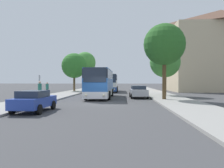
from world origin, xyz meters
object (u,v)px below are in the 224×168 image
(bus_middle, at_px, (110,83))
(pedestrian_waiting_far, at_px, (47,89))
(bus_stop_sign, at_px, (39,84))
(pedestrian_waiting_near, at_px, (40,90))
(parked_car_left_curb, at_px, (34,101))
(parked_car_right_near, at_px, (138,91))
(tree_right_mid, at_px, (165,62))
(tree_left_far, at_px, (85,63))
(bus_front, at_px, (100,83))
(tree_left_near, at_px, (74,66))
(tree_right_near, at_px, (164,45))

(bus_middle, relative_size, pedestrian_waiting_far, 6.14)
(bus_stop_sign, relative_size, pedestrian_waiting_near, 1.35)
(parked_car_left_curb, height_order, pedestrian_waiting_near, pedestrian_waiting_near)
(parked_car_right_near, relative_size, pedestrian_waiting_near, 2.28)
(parked_car_left_curb, height_order, pedestrian_waiting_far, pedestrian_waiting_far)
(tree_right_mid, bearing_deg, tree_left_far, 125.70)
(bus_front, relative_size, pedestrian_waiting_far, 6.03)
(pedestrian_waiting_far, bearing_deg, tree_left_near, 174.85)
(parked_car_right_near, xyz_separation_m, tree_left_near, (-11.15, 14.50, 4.14))
(bus_stop_sign, bearing_deg, parked_car_right_near, 20.42)
(bus_front, distance_m, tree_left_near, 16.19)
(bus_stop_sign, xyz_separation_m, tree_right_near, (13.04, 0.69, 4.10))
(bus_front, bearing_deg, pedestrian_waiting_near, -137.56)
(tree_left_far, distance_m, tree_right_mid, 24.75)
(bus_middle, bearing_deg, tree_right_mid, -57.18)
(bus_front, relative_size, tree_right_near, 1.33)
(pedestrian_waiting_far, height_order, tree_left_far, tree_left_far)
(tree_left_near, relative_size, tree_right_near, 0.91)
(tree_right_near, bearing_deg, bus_stop_sign, -176.95)
(bus_middle, relative_size, parked_car_right_near, 2.49)
(parked_car_left_curb, bearing_deg, tree_left_near, 98.33)
(bus_middle, relative_size, tree_right_near, 1.36)
(bus_middle, relative_size, parked_car_left_curb, 2.65)
(parked_car_left_curb, xyz_separation_m, tree_left_near, (-3.45, 26.65, 4.18))
(pedestrian_waiting_near, relative_size, tree_right_mid, 0.29)
(bus_middle, relative_size, tree_right_mid, 1.66)
(bus_stop_sign, height_order, pedestrian_waiting_far, bus_stop_sign)
(pedestrian_waiting_near, distance_m, tree_right_mid, 16.52)
(bus_stop_sign, distance_m, pedestrian_waiting_far, 4.74)
(bus_front, distance_m, bus_middle, 15.25)
(bus_front, height_order, tree_right_near, tree_right_near)
(pedestrian_waiting_far, bearing_deg, tree_right_near, 70.13)
(parked_car_left_curb, xyz_separation_m, tree_right_mid, (11.44, 15.43, 3.79))
(parked_car_right_near, bearing_deg, bus_middle, -76.19)
(bus_middle, xyz_separation_m, tree_left_far, (-6.33, 8.06, 4.49))
(parked_car_left_curb, distance_m, tree_left_far, 36.02)
(pedestrian_waiting_near, height_order, tree_left_far, tree_left_far)
(bus_middle, bearing_deg, parked_car_right_near, -75.31)
(bus_front, xyz_separation_m, tree_right_near, (7.06, -3.27, 4.02))
(pedestrian_waiting_far, xyz_separation_m, tree_right_mid, (15.15, 2.61, 3.51))
(bus_stop_sign, relative_size, tree_left_far, 0.30)
(parked_car_left_curb, height_order, bus_stop_sign, bus_stop_sign)
(pedestrian_waiting_far, height_order, tree_left_near, tree_left_near)
(pedestrian_waiting_far, bearing_deg, bus_stop_sign, 6.16)
(bus_middle, bearing_deg, tree_left_far, 126.94)
(pedestrian_waiting_far, xyz_separation_m, tree_left_near, (0.26, 13.83, 3.90))
(bus_middle, xyz_separation_m, parked_car_left_curb, (-3.36, -27.41, -0.99))
(bus_middle, relative_size, bus_stop_sign, 4.21)
(parked_car_left_curb, bearing_deg, tree_right_near, 42.17)
(bus_front, distance_m, pedestrian_waiting_near, 7.51)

